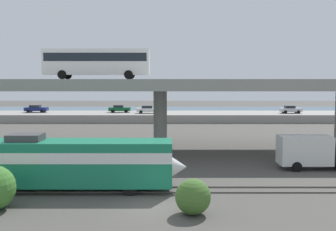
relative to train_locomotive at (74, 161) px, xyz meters
The scene contains 14 objects.
ground_plane 7.51m from the train_locomotive, 33.84° to the right, with size 260.00×260.00×0.00m, color #4C4944.
rail_strip_near 6.38m from the train_locomotive, ahead, with size 110.00×0.12×0.12m, color #59544C.
rail_strip_far 6.38m from the train_locomotive, ahead, with size 110.00×0.12×0.12m, color #59544C.
train_locomotive is the anchor object (origin of this frame).
highway_overpass 17.84m from the train_locomotive, 69.55° to the left, with size 96.00×12.60×8.15m.
transit_bus_on_overpass 19.34m from the train_locomotive, 94.21° to the left, with size 12.00×2.68×3.40m.
service_truck_west 21.32m from the train_locomotive, 19.52° to the left, with size 6.80×2.46×3.04m.
pier_parking_lot 51.37m from the train_locomotive, 83.33° to the left, with size 76.93×11.28×1.53m, color gray.
parked_car_0 49.84m from the train_locomotive, 86.62° to the left, with size 4.59×1.87×1.50m.
parked_car_1 58.48m from the train_locomotive, 58.13° to the left, with size 4.06×1.94×1.50m.
parked_car_2 55.51m from the train_locomotive, 110.86° to the left, with size 4.45×2.00×1.50m.
parked_car_3 51.81m from the train_locomotive, 93.26° to the left, with size 4.33×1.84×1.50m.
harbor_water 74.27m from the train_locomotive, 85.39° to the left, with size 140.00×36.00×0.01m, color #385B7A.
shrub_right 9.91m from the train_locomotive, 32.17° to the right, with size 2.17×2.17×2.17m, color #41692A.
Camera 1 is at (0.87, -24.80, 8.09)m, focal length 42.94 mm.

